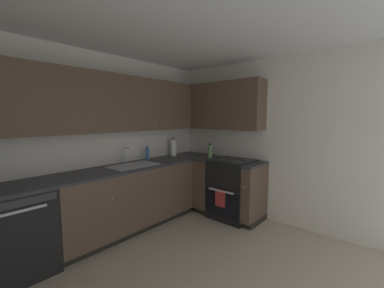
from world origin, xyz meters
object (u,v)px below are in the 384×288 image
at_px(dishwasher, 18,232).
at_px(paper_towel_roll, 173,148).
at_px(soap_bottle, 147,154).
at_px(oil_bottle, 210,151).
at_px(oven_range, 233,188).

xyz_separation_m(dishwasher, paper_towel_roll, (2.35, 0.16, 0.61)).
height_order(dishwasher, soap_bottle, soap_bottle).
distance_m(soap_bottle, paper_towel_roll, 0.56).
xyz_separation_m(soap_bottle, oil_bottle, (0.84, -0.61, 0.01)).
bearing_deg(dishwasher, paper_towel_roll, 3.90).
relative_size(oven_range, paper_towel_roll, 3.15).
relative_size(oven_range, oil_bottle, 4.51).
height_order(soap_bottle, oil_bottle, oil_bottle).
distance_m(dishwasher, oven_range, 2.80).
height_order(paper_towel_roll, oil_bottle, paper_towel_roll).
relative_size(soap_bottle, oil_bottle, 0.95).
xyz_separation_m(dishwasher, oven_range, (2.65, -0.88, 0.02)).
relative_size(oven_range, soap_bottle, 4.75).
bearing_deg(soap_bottle, oil_bottle, -36.03).
distance_m(dishwasher, oil_bottle, 2.73).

